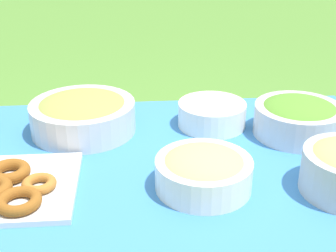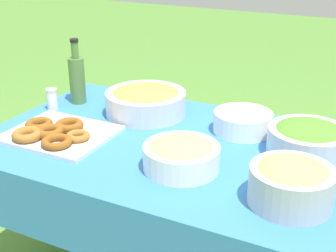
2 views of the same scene
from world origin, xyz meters
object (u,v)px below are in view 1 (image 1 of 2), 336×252
pasta_bowl (204,170)px  olive_bowl (83,113)px  salad_bowl (298,117)px  plate_stack (212,114)px

pasta_bowl → olive_bowl: 0.52m
salad_bowl → pasta_bowl: 0.47m
pasta_bowl → olive_bowl: bearing=132.5°
salad_bowl → olive_bowl: bearing=173.2°
plate_stack → pasta_bowl: bearing=-102.8°
salad_bowl → plate_stack: 0.29m
pasta_bowl → plate_stack: size_ratio=1.12×
plate_stack → olive_bowl: 0.44m
salad_bowl → plate_stack: size_ratio=1.24×
plate_stack → olive_bowl: olive_bowl is taller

